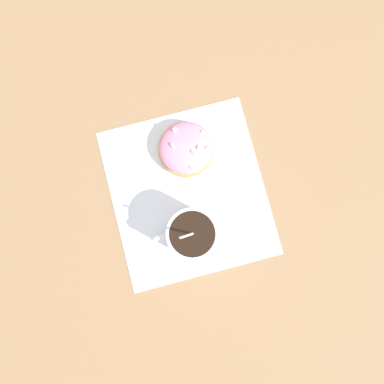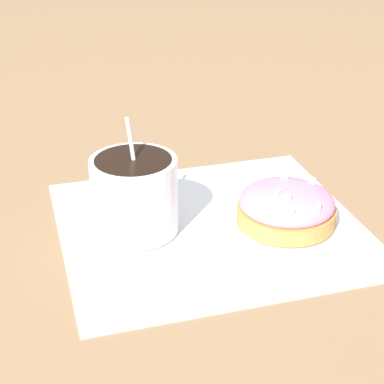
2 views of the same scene
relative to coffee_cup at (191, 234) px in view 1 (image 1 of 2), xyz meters
The scene contains 4 objects.
ground_plane 0.08m from the coffee_cup, behind, with size 3.00×3.00×0.00m, color #93704C.
paper_napkin 0.08m from the coffee_cup, behind, with size 0.30×0.27×0.00m.
coffee_cup is the anchor object (origin of this frame).
frosted_pastry 0.15m from the coffee_cup, behind, with size 0.10×0.10×0.04m.
Camera 1 is at (0.07, -0.01, 0.64)m, focal length 35.00 mm.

